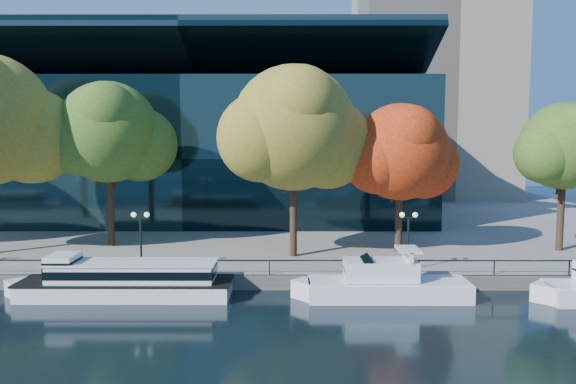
{
  "coord_description": "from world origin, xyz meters",
  "views": [
    {
      "loc": [
        6.38,
        -33.46,
        10.28
      ],
      "look_at": [
        6.23,
        8.0,
        6.06
      ],
      "focal_mm": 35.0,
      "sensor_mm": 36.0,
      "label": 1
    }
  ],
  "objects_px": {
    "cruiser_near": "(381,283)",
    "tree_3": "(296,131)",
    "tree_2": "(110,134)",
    "lamp_2": "(408,227)",
    "tour_boat": "(121,279)",
    "lamp_1": "(141,227)",
    "tree_4": "(402,154)",
    "tree_5": "(566,148)"
  },
  "relations": [
    {
      "from": "tour_boat",
      "to": "lamp_1",
      "type": "xyz_separation_m",
      "value": [
        0.49,
        3.2,
        2.8
      ]
    },
    {
      "from": "cruiser_near",
      "to": "tree_2",
      "type": "bearing_deg",
      "value": 149.86
    },
    {
      "from": "cruiser_near",
      "to": "tree_5",
      "type": "bearing_deg",
      "value": 32.23
    },
    {
      "from": "tree_3",
      "to": "tree_2",
      "type": "bearing_deg",
      "value": 165.31
    },
    {
      "from": "tree_3",
      "to": "lamp_1",
      "type": "height_order",
      "value": "tree_3"
    },
    {
      "from": "cruiser_near",
      "to": "tree_3",
      "type": "xyz_separation_m",
      "value": [
        -5.29,
        7.95,
        9.6
      ]
    },
    {
      "from": "tree_2",
      "to": "tree_5",
      "type": "height_order",
      "value": "tree_2"
    },
    {
      "from": "tree_4",
      "to": "tree_5",
      "type": "bearing_deg",
      "value": 1.95
    },
    {
      "from": "tree_5",
      "to": "lamp_1",
      "type": "bearing_deg",
      "value": -168.17
    },
    {
      "from": "tree_4",
      "to": "lamp_2",
      "type": "distance_m",
      "value": 7.95
    },
    {
      "from": "tree_3",
      "to": "tree_5",
      "type": "xyz_separation_m",
      "value": [
        21.48,
        2.26,
        -1.37
      ]
    },
    {
      "from": "tree_2",
      "to": "tree_4",
      "type": "xyz_separation_m",
      "value": [
        23.72,
        -2.2,
        -1.55
      ]
    },
    {
      "from": "tree_5",
      "to": "lamp_1",
      "type": "height_order",
      "value": "tree_5"
    },
    {
      "from": "lamp_2",
      "to": "tree_5",
      "type": "bearing_deg",
      "value": 26.02
    },
    {
      "from": "tree_4",
      "to": "tree_3",
      "type": "bearing_deg",
      "value": -167.79
    },
    {
      "from": "tour_boat",
      "to": "tree_5",
      "type": "height_order",
      "value": "tree_5"
    },
    {
      "from": "tree_4",
      "to": "tree_5",
      "type": "height_order",
      "value": "tree_5"
    },
    {
      "from": "tree_2",
      "to": "lamp_1",
      "type": "bearing_deg",
      "value": -61.51
    },
    {
      "from": "tree_4",
      "to": "lamp_2",
      "type": "bearing_deg",
      "value": -96.61
    },
    {
      "from": "tree_2",
      "to": "lamp_2",
      "type": "height_order",
      "value": "tree_2"
    },
    {
      "from": "tree_2",
      "to": "tree_4",
      "type": "bearing_deg",
      "value": -5.31
    },
    {
      "from": "tree_4",
      "to": "tree_5",
      "type": "xyz_separation_m",
      "value": [
        13.09,
        0.45,
        0.46
      ]
    },
    {
      "from": "tree_4",
      "to": "lamp_2",
      "type": "height_order",
      "value": "tree_4"
    },
    {
      "from": "tree_4",
      "to": "tree_5",
      "type": "relative_size",
      "value": 0.99
    },
    {
      "from": "cruiser_near",
      "to": "lamp_2",
      "type": "height_order",
      "value": "lamp_2"
    },
    {
      "from": "lamp_2",
      "to": "tree_3",
      "type": "bearing_deg",
      "value": 149.65
    },
    {
      "from": "tree_4",
      "to": "lamp_1",
      "type": "bearing_deg",
      "value": -161.75
    },
    {
      "from": "cruiser_near",
      "to": "tree_2",
      "type": "height_order",
      "value": "tree_2"
    },
    {
      "from": "cruiser_near",
      "to": "lamp_1",
      "type": "bearing_deg",
      "value": 167.78
    },
    {
      "from": "tree_3",
      "to": "tree_5",
      "type": "bearing_deg",
      "value": 6.01
    },
    {
      "from": "tree_3",
      "to": "lamp_1",
      "type": "relative_size",
      "value": 3.61
    },
    {
      "from": "cruiser_near",
      "to": "lamp_2",
      "type": "bearing_deg",
      "value": 55.6
    },
    {
      "from": "cruiser_near",
      "to": "tree_2",
      "type": "xyz_separation_m",
      "value": [
        -20.62,
        11.97,
        9.32
      ]
    },
    {
      "from": "tour_boat",
      "to": "tree_3",
      "type": "distance_m",
      "value": 16.53
    },
    {
      "from": "tour_boat",
      "to": "tree_4",
      "type": "distance_m",
      "value": 23.06
    },
    {
      "from": "tour_boat",
      "to": "cruiser_near",
      "type": "distance_m",
      "value": 16.5
    },
    {
      "from": "tour_boat",
      "to": "cruiser_near",
      "type": "xyz_separation_m",
      "value": [
        16.49,
        -0.27,
        -0.17
      ]
    },
    {
      "from": "tour_boat",
      "to": "tree_2",
      "type": "height_order",
      "value": "tree_2"
    },
    {
      "from": "cruiser_near",
      "to": "tree_5",
      "type": "xyz_separation_m",
      "value": [
        16.19,
        10.21,
        8.23
      ]
    },
    {
      "from": "tour_boat",
      "to": "tree_3",
      "type": "xyz_separation_m",
      "value": [
        11.21,
        7.68,
        9.42
      ]
    },
    {
      "from": "lamp_1",
      "to": "tree_3",
      "type": "bearing_deg",
      "value": 22.71
    },
    {
      "from": "cruiser_near",
      "to": "tree_3",
      "type": "distance_m",
      "value": 13.54
    }
  ]
}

